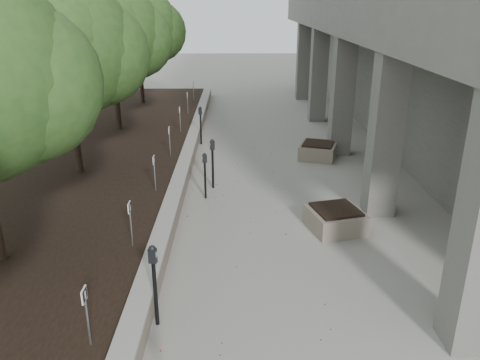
{
  "coord_description": "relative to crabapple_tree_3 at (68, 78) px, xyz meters",
  "views": [
    {
      "loc": [
        -0.21,
        -5.16,
        5.1
      ],
      "look_at": [
        -0.13,
        5.45,
        1.09
      ],
      "focal_mm": 35.62,
      "sensor_mm": 36.0,
      "label": 1
    }
  ],
  "objects": [
    {
      "name": "retaining_wall",
      "position": [
        2.97,
        1.0,
        -2.87
      ],
      "size": [
        0.39,
        26.0,
        0.5
      ],
      "primitive_type": null,
      "color": "gray",
      "rests_on": "ground"
    },
    {
      "name": "planting_bed",
      "position": [
        -0.7,
        1.0,
        -2.92
      ],
      "size": [
        7.0,
        26.0,
        0.4
      ],
      "primitive_type": "cube",
      "color": "black",
      "rests_on": "ground"
    },
    {
      "name": "crabapple_tree_3",
      "position": [
        0.0,
        0.0,
        0.0
      ],
      "size": [
        4.6,
        4.0,
        5.44
      ],
      "primitive_type": null,
      "color": "#294D1D",
      "rests_on": "planting_bed"
    },
    {
      "name": "crabapple_tree_4",
      "position": [
        0.0,
        5.0,
        0.0
      ],
      "size": [
        4.6,
        4.0,
        5.44
      ],
      "primitive_type": null,
      "color": "#294D1D",
      "rests_on": "planting_bed"
    },
    {
      "name": "crabapple_tree_5",
      "position": [
        0.0,
        10.0,
        0.0
      ],
      "size": [
        4.6,
        4.0,
        5.44
      ],
      "primitive_type": null,
      "color": "#294D1D",
      "rests_on": "planting_bed"
    },
    {
      "name": "parking_sign_2",
      "position": [
        2.45,
        -7.5,
        -2.24
      ],
      "size": [
        0.04,
        0.22,
        0.96
      ],
      "primitive_type": null,
      "color": "black",
      "rests_on": "planting_bed"
    },
    {
      "name": "parking_sign_3",
      "position": [
        2.45,
        -4.5,
        -2.24
      ],
      "size": [
        0.04,
        0.22,
        0.96
      ],
      "primitive_type": null,
      "color": "black",
      "rests_on": "planting_bed"
    },
    {
      "name": "parking_sign_4",
      "position": [
        2.45,
        -1.5,
        -2.24
      ],
      "size": [
        0.04,
        0.22,
        0.96
      ],
      "primitive_type": null,
      "color": "black",
      "rests_on": "planting_bed"
    },
    {
      "name": "parking_sign_5",
      "position": [
        2.45,
        1.5,
        -2.24
      ],
      "size": [
        0.04,
        0.22,
        0.96
      ],
      "primitive_type": null,
      "color": "black",
      "rests_on": "planting_bed"
    },
    {
      "name": "parking_sign_6",
      "position": [
        2.45,
        4.5,
        -2.24
      ],
      "size": [
        0.04,
        0.22,
        0.96
      ],
      "primitive_type": null,
      "color": "black",
      "rests_on": "planting_bed"
    },
    {
      "name": "parking_sign_7",
      "position": [
        2.45,
        7.5,
        -2.24
      ],
      "size": [
        0.04,
        0.22,
        0.96
      ],
      "primitive_type": null,
      "color": "black",
      "rests_on": "planting_bed"
    },
    {
      "name": "parking_sign_8",
      "position": [
        2.45,
        10.5,
        -2.24
      ],
      "size": [
        0.04,
        0.22,
        0.96
      ],
      "primitive_type": null,
      "color": "black",
      "rests_on": "planting_bed"
    },
    {
      "name": "parking_meter_2",
      "position": [
        3.25,
        -6.52,
        -2.37
      ],
      "size": [
        0.16,
        0.13,
        1.49
      ],
      "primitive_type": null,
      "rotation": [
        0.0,
        0.0,
        -0.18
      ],
      "color": "black",
      "rests_on": "ground"
    },
    {
      "name": "parking_meter_3",
      "position": [
        3.73,
        -1.08,
        -2.47
      ],
      "size": [
        0.15,
        0.13,
        1.3
      ],
      "primitive_type": null,
      "rotation": [
        0.0,
        0.0,
        0.35
      ],
      "color": "black",
      "rests_on": "ground"
    },
    {
      "name": "parking_meter_4",
      "position": [
        3.9,
        -0.3,
        -2.39
      ],
      "size": [
        0.17,
        0.14,
        1.46
      ],
      "primitive_type": null,
      "rotation": [
        0.0,
        0.0,
        0.32
      ],
      "color": "black",
      "rests_on": "ground"
    },
    {
      "name": "parking_meter_5",
      "position": [
        3.25,
        4.17,
        -2.4
      ],
      "size": [
        0.16,
        0.13,
        1.44
      ],
      "primitive_type": null,
      "rotation": [
        0.0,
        0.0,
        -0.19
      ],
      "color": "black",
      "rests_on": "ground"
    },
    {
      "name": "planter_front",
      "position": [
        6.92,
        -3.01,
        -2.85
      ],
      "size": [
        1.44,
        1.44,
        0.55
      ],
      "primitive_type": null,
      "rotation": [
        0.0,
        0.0,
        0.26
      ],
      "color": "gray",
      "rests_on": "ground"
    },
    {
      "name": "planter_back",
      "position": [
        7.38,
        2.44,
        -2.85
      ],
      "size": [
        1.47,
        1.47,
        0.55
      ],
      "primitive_type": null,
      "rotation": [
        0.0,
        0.0,
        -0.31
      ],
      "color": "gray",
      "rests_on": "ground"
    },
    {
      "name": "berry_scatter",
      "position": [
        4.7,
        -3.0,
        -3.11
      ],
      "size": [
        3.3,
        14.1,
        0.02
      ],
      "primitive_type": null,
      "color": "maroon",
      "rests_on": "ground"
    }
  ]
}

